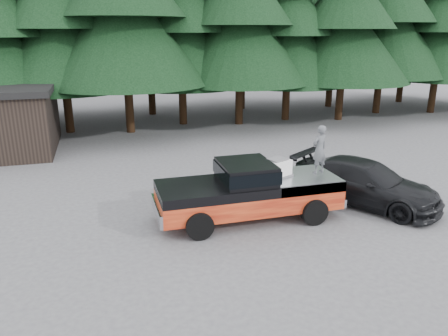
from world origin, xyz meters
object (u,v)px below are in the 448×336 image
object	(u,v)px
air_compressor	(277,168)
man_on_bed	(319,149)
parked_car	(365,183)
pickup_truck	(248,199)

from	to	relation	value
air_compressor	man_on_bed	bearing A→B (deg)	-26.35
man_on_bed	parked_car	distance (m)	2.35
pickup_truck	parked_car	world-z (taller)	parked_car
air_compressor	parked_car	size ratio (longest dim) A/B	0.15
pickup_truck	parked_car	xyz separation A→B (m)	(4.37, 0.15, 0.09)
man_on_bed	parked_car	bearing A→B (deg)	163.05
pickup_truck	man_on_bed	bearing A→B (deg)	1.67
man_on_bed	parked_car	size ratio (longest dim) A/B	0.31
pickup_truck	air_compressor	bearing A→B (deg)	6.32
air_compressor	man_on_bed	world-z (taller)	man_on_bed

